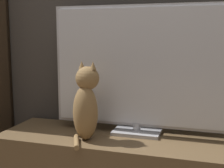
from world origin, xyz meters
name	(u,v)px	position (x,y,z in m)	size (l,w,h in m)	color
wall_back	(140,7)	(0.00, 1.22, 1.30)	(4.80, 0.05, 2.60)	#47423D
tv	(138,69)	(0.03, 1.04, 0.93)	(1.02, 0.17, 0.76)	#B7B7BC
cat	(86,104)	(-0.22, 0.85, 0.75)	(0.16, 0.28, 0.44)	#997547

